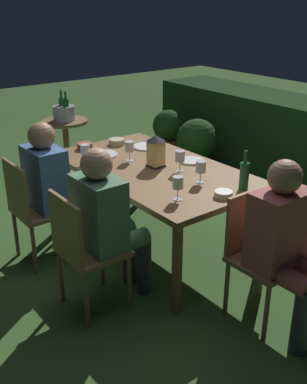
{
  "coord_description": "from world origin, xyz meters",
  "views": [
    {
      "loc": [
        2.83,
        -2.18,
        2.04
      ],
      "look_at": [
        0.0,
        0.0,
        0.52
      ],
      "focal_mm": 43.58,
      "sensor_mm": 36.0,
      "label": 1
    }
  ],
  "objects_px": {
    "person_in_green": "(107,219)",
    "plate_c": "(191,161)",
    "wine_glass_e": "(201,168)",
    "bowl_salad": "(117,142)",
    "wine_glass_a": "(85,151)",
    "bowl_bread": "(223,194)",
    "potted_plant_corner": "(197,143)",
    "potted_plant_by_hedge": "(168,133)",
    "lantern_centerpiece": "(156,149)",
    "chair_side_left_b": "(83,247)",
    "plate_a": "(103,155)",
    "chair_head_far": "(259,250)",
    "wine_glass_c": "(180,157)",
    "bowl_olives": "(85,146)",
    "plate_b": "(146,147)",
    "dining_table": "(154,173)",
    "person_in_blue": "(54,184)",
    "wine_glass_b": "(178,184)",
    "wine_glass_d": "(129,147)",
    "side_table": "(66,138)",
    "person_in_rust": "(286,241)",
    "ice_bucket": "(64,112)",
    "green_bottle_on_table": "(244,175)"
  },
  "relations": [
    {
      "from": "person_in_green",
      "to": "green_bottle_on_table",
      "type": "xyz_separation_m",
      "value": [
        0.36,
        0.94,
        0.21
      ]
    },
    {
      "from": "wine_glass_a",
      "to": "person_in_rust",
      "type": "bearing_deg",
      "value": 12.98
    },
    {
      "from": "chair_head_far",
      "to": "wine_glass_a",
      "type": "bearing_deg",
      "value": -165.44
    },
    {
      "from": "wine_glass_c",
      "to": "bowl_olives",
      "type": "height_order",
      "value": "wine_glass_c"
    },
    {
      "from": "chair_side_left_b",
      "to": "plate_a",
      "type": "distance_m",
      "value": 1.19
    },
    {
      "from": "wine_glass_b",
      "to": "plate_a",
      "type": "height_order",
      "value": "wine_glass_b"
    },
    {
      "from": "green_bottle_on_table",
      "to": "wine_glass_c",
      "type": "relative_size",
      "value": 1.72
    },
    {
      "from": "plate_a",
      "to": "plate_b",
      "type": "distance_m",
      "value": 0.44
    },
    {
      "from": "person_in_rust",
      "to": "potted_plant_corner",
      "type": "xyz_separation_m",
      "value": [
        -2.41,
        1.48,
        -0.23
      ]
    },
    {
      "from": "green_bottle_on_table",
      "to": "bowl_bread",
      "type": "relative_size",
      "value": 2.27
    },
    {
      "from": "bowl_olives",
      "to": "dining_table",
      "type": "bearing_deg",
      "value": 14.51
    },
    {
      "from": "potted_plant_by_hedge",
      "to": "potted_plant_corner",
      "type": "height_order",
      "value": "potted_plant_corner"
    },
    {
      "from": "wine_glass_a",
      "to": "plate_b",
      "type": "xyz_separation_m",
      "value": [
        -0.06,
        0.67,
        -0.11
      ]
    },
    {
      "from": "dining_table",
      "to": "chair_side_left_b",
      "type": "distance_m",
      "value": 1.01
    },
    {
      "from": "side_table",
      "to": "potted_plant_by_hedge",
      "type": "xyz_separation_m",
      "value": [
        0.37,
        1.3,
        -0.09
      ]
    },
    {
      "from": "person_in_green",
      "to": "wine_glass_b",
      "type": "xyz_separation_m",
      "value": [
        0.21,
        0.44,
        0.22
      ]
    },
    {
      "from": "chair_side_left_b",
      "to": "lantern_centerpiece",
      "type": "relative_size",
      "value": 3.28
    },
    {
      "from": "lantern_centerpiece",
      "to": "bowl_bread",
      "type": "bearing_deg",
      "value": -0.57
    },
    {
      "from": "side_table",
      "to": "plate_a",
      "type": "bearing_deg",
      "value": -16.02
    },
    {
      "from": "wine_glass_a",
      "to": "plate_c",
      "type": "bearing_deg",
      "value": 56.52
    },
    {
      "from": "wine_glass_d",
      "to": "wine_glass_e",
      "type": "distance_m",
      "value": 0.74
    },
    {
      "from": "wine_glass_b",
      "to": "bowl_salad",
      "type": "bearing_deg",
      "value": 164.18
    },
    {
      "from": "person_in_green",
      "to": "person_in_rust",
      "type": "bearing_deg",
      "value": 36.92
    },
    {
      "from": "person_in_green",
      "to": "wine_glass_c",
      "type": "height_order",
      "value": "person_in_green"
    },
    {
      "from": "bowl_bread",
      "to": "wine_glass_c",
      "type": "bearing_deg",
      "value": 171.01
    },
    {
      "from": "wine_glass_a",
      "to": "plate_c",
      "type": "distance_m",
      "value": 0.89
    },
    {
      "from": "side_table",
      "to": "person_in_green",
      "type": "bearing_deg",
      "value": -21.57
    },
    {
      "from": "dining_table",
      "to": "person_in_blue",
      "type": "bearing_deg",
      "value": -119.79
    },
    {
      "from": "chair_side_left_b",
      "to": "person_in_rust",
      "type": "xyz_separation_m",
      "value": [
        0.94,
        0.9,
        0.15
      ]
    },
    {
      "from": "potted_plant_by_hedge",
      "to": "lantern_centerpiece",
      "type": "bearing_deg",
      "value": -41.82
    },
    {
      "from": "wine_glass_b",
      "to": "wine_glass_a",
      "type": "bearing_deg",
      "value": -172.51
    },
    {
      "from": "person_in_blue",
      "to": "ice_bucket",
      "type": "distance_m",
      "value": 1.98
    },
    {
      "from": "bowl_bread",
      "to": "wine_glass_a",
      "type": "bearing_deg",
      "value": -160.44
    },
    {
      "from": "wine_glass_e",
      "to": "bowl_salad",
      "type": "xyz_separation_m",
      "value": [
        -1.19,
        0.04,
        -0.09
      ]
    },
    {
      "from": "person_in_blue",
      "to": "plate_c",
      "type": "bearing_deg",
      "value": 64.74
    },
    {
      "from": "green_bottle_on_table",
      "to": "plate_c",
      "type": "distance_m",
      "value": 0.69
    },
    {
      "from": "green_bottle_on_table",
      "to": "potted_plant_by_hedge",
      "type": "xyz_separation_m",
      "value": [
        -2.51,
        1.36,
        -0.5
      ]
    },
    {
      "from": "plate_a",
      "to": "side_table",
      "type": "xyz_separation_m",
      "value": [
        -1.61,
        0.46,
        -0.31
      ]
    },
    {
      "from": "ice_bucket",
      "to": "bowl_salad",
      "type": "bearing_deg",
      "value": -7.48
    },
    {
      "from": "plate_c",
      "to": "person_in_rust",
      "type": "bearing_deg",
      "value": -15.06
    },
    {
      "from": "wine_glass_e",
      "to": "plate_c",
      "type": "bearing_deg",
      "value": 146.0
    },
    {
      "from": "wine_glass_e",
      "to": "plate_b",
      "type": "distance_m",
      "value": 0.97
    },
    {
      "from": "bowl_bread",
      "to": "plate_a",
      "type": "bearing_deg",
      "value": -171.7
    },
    {
      "from": "chair_side_left_b",
      "to": "plate_a",
      "type": "bearing_deg",
      "value": 141.28
    },
    {
      "from": "person_in_green",
      "to": "plate_c",
      "type": "bearing_deg",
      "value": 106.84
    },
    {
      "from": "bowl_salad",
      "to": "potted_plant_corner",
      "type": "xyz_separation_m",
      "value": [
        -0.37,
        1.37,
        -0.36
      ]
    },
    {
      "from": "person_in_green",
      "to": "chair_head_far",
      "type": "distance_m",
      "value": 1.03
    },
    {
      "from": "wine_glass_c",
      "to": "potted_plant_corner",
      "type": "bearing_deg",
      "value": 132.96
    },
    {
      "from": "chair_head_far",
      "to": "potted_plant_corner",
      "type": "height_order",
      "value": "chair_head_far"
    },
    {
      "from": "wine_glass_d",
      "to": "potted_plant_corner",
      "type": "xyz_separation_m",
      "value": [
        -0.82,
        1.54,
        -0.45
      ]
    }
  ]
}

